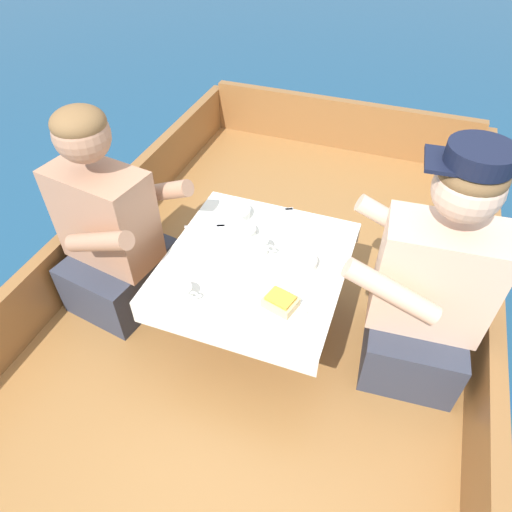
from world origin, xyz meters
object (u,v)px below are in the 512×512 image
(sandwich, at_px, (280,302))
(coffee_cup_starboard, at_px, (261,246))
(person_port, at_px, (111,234))
(coffee_cup_port, at_px, (183,292))
(person_starboard, at_px, (428,290))

(sandwich, height_order, coffee_cup_starboard, coffee_cup_starboard)
(person_port, xyz_separation_m, sandwich, (0.81, -0.17, 0.06))
(coffee_cup_starboard, bearing_deg, coffee_cup_port, -119.92)
(sandwich, xyz_separation_m, coffee_cup_port, (-0.34, -0.07, -0.00))
(person_starboard, height_order, coffee_cup_port, person_starboard)
(sandwich, distance_m, coffee_cup_starboard, 0.29)
(person_starboard, relative_size, coffee_cup_starboard, 10.48)
(coffee_cup_starboard, bearing_deg, person_starboard, 1.83)
(person_port, relative_size, sandwich, 7.33)
(coffee_cup_port, bearing_deg, sandwich, 11.90)
(person_port, xyz_separation_m, coffee_cup_port, (0.47, -0.24, 0.06))
(person_port, height_order, sandwich, person_port)
(sandwich, xyz_separation_m, coffee_cup_starboard, (-0.16, 0.25, 0.00))
(person_port, bearing_deg, person_starboard, 13.51)
(coffee_cup_port, bearing_deg, coffee_cup_starboard, 60.08)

